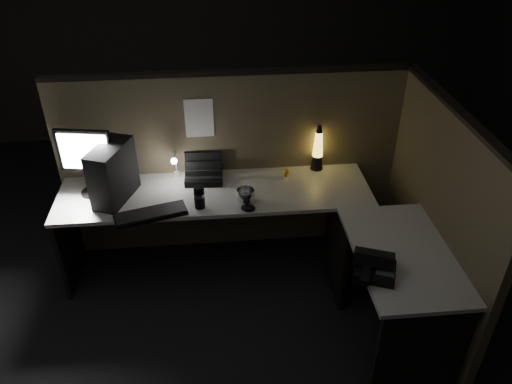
{
  "coord_description": "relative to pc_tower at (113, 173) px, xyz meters",
  "views": [
    {
      "loc": [
        -0.14,
        -2.48,
        2.76
      ],
      "look_at": [
        0.13,
        0.35,
        0.87
      ],
      "focal_mm": 35.0,
      "sensor_mm": 36.0,
      "label": 1
    }
  ],
  "objects": [
    {
      "name": "steel_mug",
      "position": [
        0.92,
        -0.15,
        -0.16
      ],
      "size": [
        0.17,
        0.17,
        0.11
      ],
      "primitive_type": "imported",
      "rotation": [
        0.0,
        0.0,
        -0.28
      ],
      "color": "silver",
      "rests_on": "desk"
    },
    {
      "name": "floor",
      "position": [
        0.86,
        -0.59,
        -0.94
      ],
      "size": [
        6.0,
        6.0,
        0.0
      ],
      "primitive_type": "plane",
      "color": "black",
      "rests_on": "ground"
    },
    {
      "name": "partition_right",
      "position": [
        2.19,
        -0.49,
        -0.19
      ],
      "size": [
        0.06,
        1.66,
        1.5
      ],
      "primitive_type": "cube",
      "color": "brown",
      "rests_on": "ground"
    },
    {
      "name": "lava_lamp",
      "position": [
        1.52,
        0.27,
        -0.05
      ],
      "size": [
        0.1,
        0.1,
        0.37
      ],
      "color": "black",
      "rests_on": "desk"
    },
    {
      "name": "keyboard",
      "position": [
        0.26,
        -0.25,
        -0.2
      ],
      "size": [
        0.52,
        0.29,
        0.02
      ],
      "primitive_type": "cube",
      "rotation": [
        0.0,
        0.0,
        0.27
      ],
      "color": "black",
      "rests_on": "desk"
    },
    {
      "name": "room_shell",
      "position": [
        0.86,
        -0.59,
        0.68
      ],
      "size": [
        6.0,
        6.0,
        6.0
      ],
      "color": "silver",
      "rests_on": "ground"
    },
    {
      "name": "monitor",
      "position": [
        -0.19,
        0.1,
        0.09
      ],
      "size": [
        0.39,
        0.17,
        0.5
      ],
      "rotation": [
        0.0,
        0.0,
        -0.17
      ],
      "color": "black",
      "rests_on": "desk"
    },
    {
      "name": "pinned_paper",
      "position": [
        0.62,
        0.31,
        0.25
      ],
      "size": [
        0.21,
        0.0,
        0.3
      ],
      "primitive_type": "cube",
      "color": "white",
      "rests_on": "partition_back"
    },
    {
      "name": "pc_tower",
      "position": [
        0.0,
        0.0,
        0.0
      ],
      "size": [
        0.31,
        0.44,
        0.42
      ],
      "primitive_type": "cube",
      "rotation": [
        0.0,
        0.0,
        -0.36
      ],
      "color": "black",
      "rests_on": "desk"
    },
    {
      "name": "partition_back",
      "position": [
        0.86,
        0.34,
        -0.19
      ],
      "size": [
        2.66,
        0.06,
        1.5
      ],
      "primitive_type": "cube",
      "color": "brown",
      "rests_on": "ground"
    },
    {
      "name": "mouse",
      "position": [
        0.93,
        -0.25,
        -0.19
      ],
      "size": [
        0.11,
        0.08,
        0.04
      ],
      "primitive_type": "ellipsoid",
      "rotation": [
        0.0,
        0.0,
        -0.09
      ],
      "color": "black",
      "rests_on": "desk"
    },
    {
      "name": "clip_lamp",
      "position": [
        0.42,
        0.2,
        -0.07
      ],
      "size": [
        0.04,
        0.18,
        0.23
      ],
      "color": "silver",
      "rests_on": "desk"
    },
    {
      "name": "desk",
      "position": [
        1.04,
        -0.33,
        -0.36
      ],
      "size": [
        2.6,
        1.6,
        0.73
      ],
      "color": "#B8B6AE",
      "rests_on": "ground"
    },
    {
      "name": "desk_phone",
      "position": [
        1.61,
        -0.95,
        -0.16
      ],
      "size": [
        0.29,
        0.29,
        0.14
      ],
      "rotation": [
        0.0,
        0.0,
        -0.38
      ],
      "color": "black",
      "rests_on": "desk"
    },
    {
      "name": "travel_mug",
      "position": [
        0.6,
        -0.18,
        -0.12
      ],
      "size": [
        0.08,
        0.08,
        0.17
      ],
      "primitive_type": "cylinder",
      "color": "black",
      "rests_on": "desk"
    },
    {
      "name": "figurine",
      "position": [
        1.26,
        0.17,
        -0.16
      ],
      "size": [
        0.05,
        0.05,
        0.05
      ],
      "primitive_type": "sphere",
      "color": "gold",
      "rests_on": "desk"
    },
    {
      "name": "organizer",
      "position": [
        0.63,
        0.21,
        -0.16
      ],
      "size": [
        0.29,
        0.26,
        0.21
      ],
      "rotation": [
        0.0,
        0.0,
        -0.06
      ],
      "color": "black",
      "rests_on": "desk"
    }
  ]
}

